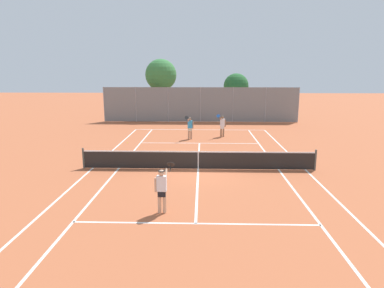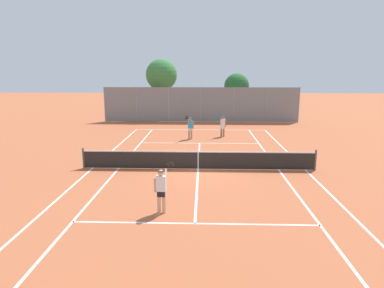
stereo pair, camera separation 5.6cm
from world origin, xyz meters
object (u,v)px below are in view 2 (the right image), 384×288
tennis_net (198,160)px  player_far_left (190,127)px  loose_tennis_ball_2 (227,162)px  player_far_right (223,125)px  player_near_side (161,188)px  tree_behind_left (161,76)px  loose_tennis_ball_1 (128,143)px  loose_tennis_ball_0 (214,152)px  loose_tennis_ball_3 (254,168)px  tree_behind_right (237,87)px

tennis_net → player_far_left: (-0.71, 7.83, 0.42)m
loose_tennis_ball_2 → player_far_right: bearing=88.8°
tennis_net → player_near_side: player_near_side is taller
tree_behind_left → player_far_left: bearing=-72.4°
tennis_net → loose_tennis_ball_1: bearing=128.9°
loose_tennis_ball_0 → loose_tennis_ball_3: (1.96, -3.42, 0.00)m
player_far_right → tree_behind_left: 12.03m
player_far_right → loose_tennis_ball_2: bearing=-91.2°
loose_tennis_ball_0 → tree_behind_left: tree_behind_left is taller
loose_tennis_ball_1 → loose_tennis_ball_2: size_ratio=1.00×
tree_behind_right → player_far_right: bearing=-100.6°
loose_tennis_ball_0 → loose_tennis_ball_2: same height
player_near_side → loose_tennis_ball_2: bearing=68.2°
player_far_left → tree_behind_right: size_ratio=0.38×
player_far_left → tree_behind_left: (-3.46, 10.92, 3.47)m
player_far_left → loose_tennis_ball_3: (3.62, -7.59, -0.89)m
tennis_net → player_far_right: 9.02m
player_far_right → loose_tennis_ball_2: size_ratio=26.88×
loose_tennis_ball_1 → tennis_net: bearing=-51.1°
tennis_net → player_near_side: 5.68m
loose_tennis_ball_1 → tree_behind_left: tree_behind_left is taller
loose_tennis_ball_0 → player_far_right: bearing=81.5°
player_far_left → loose_tennis_ball_2: size_ratio=26.88×
player_far_right → loose_tennis_ball_0: bearing=-98.5°
player_near_side → loose_tennis_ball_2: (2.78, 6.96, -0.89)m
tree_behind_left → loose_tennis_ball_0: bearing=-71.3°
loose_tennis_ball_2 → tree_behind_right: tree_behind_right is taller
player_near_side → player_far_right: (2.94, 14.38, 0.00)m
loose_tennis_ball_1 → loose_tennis_ball_2: (6.59, -4.80, 0.00)m
player_near_side → loose_tennis_ball_2: player_near_side is taller
loose_tennis_ball_1 → loose_tennis_ball_3: (7.93, -5.99, 0.00)m
tennis_net → loose_tennis_ball_1: 8.02m
player_far_left → tree_behind_right: 13.35m
tree_behind_right → loose_tennis_ball_3: bearing=-92.7°
player_far_left → loose_tennis_ball_3: size_ratio=26.88×
tree_behind_right → tennis_net: bearing=-100.8°
tennis_net → player_near_side: size_ratio=6.76×
loose_tennis_ball_3 → tree_behind_left: 20.28m
tree_behind_right → player_far_left: bearing=-110.3°
tennis_net → tree_behind_right: (3.85, 20.17, 2.74)m
player_far_right → tree_behind_left: bearing=120.7°
loose_tennis_ball_2 → loose_tennis_ball_3: size_ratio=1.00×
player_far_left → player_far_right: bearing=22.6°
player_near_side → player_far_left: (0.50, 13.36, 0.00)m
tennis_net → loose_tennis_ball_2: size_ratio=181.82×
player_near_side → tree_behind_left: size_ratio=0.29×
player_far_right → loose_tennis_ball_1: player_far_right is taller
player_near_side → tree_behind_left: tree_behind_left is taller
loose_tennis_ball_0 → tree_behind_left: bearing=108.7°
loose_tennis_ball_1 → loose_tennis_ball_3: 9.94m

